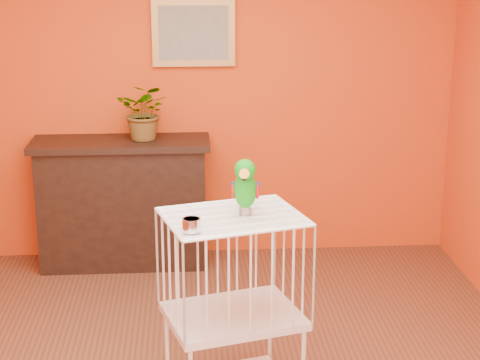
{
  "coord_description": "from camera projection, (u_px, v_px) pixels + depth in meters",
  "views": [
    {
      "loc": [
        -0.07,
        -3.82,
        2.37
      ],
      "look_at": [
        0.2,
        0.05,
        1.23
      ],
      "focal_mm": 60.0,
      "sensor_mm": 36.0,
      "label": 1
    }
  ],
  "objects": [
    {
      "name": "room_shell",
      "position": [
        200.0,
        114.0,
        3.89
      ],
      "size": [
        4.5,
        4.5,
        4.5
      ],
      "color": "#C54712",
      "rests_on": "ground"
    },
    {
      "name": "console_cabinet",
      "position": [
        123.0,
        203.0,
        6.09
      ],
      "size": [
        1.33,
        0.48,
        0.98
      ],
      "color": "black",
      "rests_on": "ground"
    },
    {
      "name": "potted_plant",
      "position": [
        145.0,
        118.0,
        5.91
      ],
      "size": [
        0.49,
        0.51,
        0.33
      ],
      "primitive_type": "imported",
      "rotation": [
        0.0,
        0.0,
        -0.29
      ],
      "color": "#26722D",
      "rests_on": "console_cabinet"
    },
    {
      "name": "framed_picture",
      "position": [
        194.0,
        33.0,
        5.96
      ],
      "size": [
        0.62,
        0.04,
        0.5
      ],
      "color": "#A87D3C",
      "rests_on": "room_shell"
    },
    {
      "name": "birdcage",
      "position": [
        233.0,
        307.0,
        4.22
      ],
      "size": [
        0.79,
        0.69,
        1.05
      ],
      "rotation": [
        0.0,
        0.0,
        0.27
      ],
      "color": "white",
      "rests_on": "ground"
    },
    {
      "name": "feed_cup",
      "position": [
        191.0,
        225.0,
        3.84
      ],
      "size": [
        0.09,
        0.09,
        0.06
      ],
      "primitive_type": "cylinder",
      "color": "silver",
      "rests_on": "birdcage"
    },
    {
      "name": "parrot",
      "position": [
        245.0,
        186.0,
        4.04
      ],
      "size": [
        0.15,
        0.28,
        0.31
      ],
      "rotation": [
        0.0,
        0.0,
        -0.13
      ],
      "color": "#59544C",
      "rests_on": "birdcage"
    }
  ]
}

